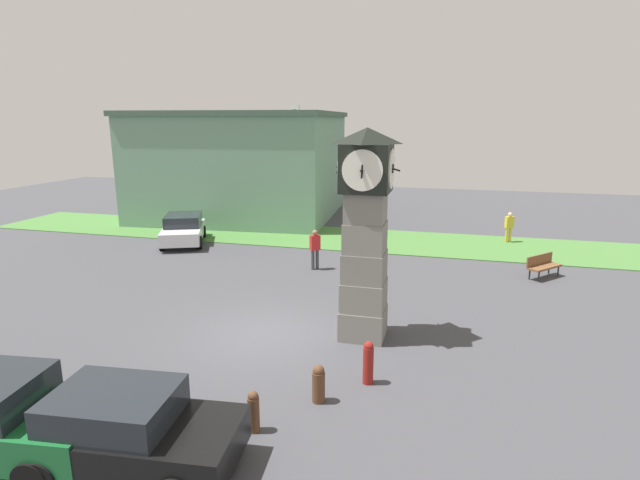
{
  "coord_description": "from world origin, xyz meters",
  "views": [
    {
      "loc": [
        5.07,
        -12.61,
        6.11
      ],
      "look_at": [
        1.14,
        2.27,
        2.38
      ],
      "focal_mm": 28.0,
      "sensor_mm": 36.0,
      "label": 1
    }
  ],
  "objects_px": {
    "clock_tower": "(365,232)",
    "bollard_near_tower": "(254,411)",
    "car_far_lot": "(183,229)",
    "bollard_mid_row": "(319,383)",
    "car_by_building": "(127,430)",
    "bollard_far_row": "(368,362)",
    "street_lamp_near_road": "(295,161)",
    "pedestrian_near_bench": "(315,247)",
    "bench": "(543,265)",
    "pedestrian_crossing_lot": "(509,226)"
  },
  "relations": [
    {
      "from": "clock_tower",
      "to": "bollard_near_tower",
      "type": "xyz_separation_m",
      "value": [
        -1.33,
        -5.05,
        -2.63
      ]
    },
    {
      "from": "bollard_near_tower",
      "to": "car_far_lot",
      "type": "height_order",
      "value": "car_far_lot"
    },
    {
      "from": "bollard_mid_row",
      "to": "car_by_building",
      "type": "height_order",
      "value": "car_by_building"
    },
    {
      "from": "car_by_building",
      "to": "car_far_lot",
      "type": "distance_m",
      "value": 17.08
    },
    {
      "from": "clock_tower",
      "to": "bollard_mid_row",
      "type": "xyz_separation_m",
      "value": [
        -0.35,
        -3.68,
        -2.63
      ]
    },
    {
      "from": "bollard_far_row",
      "to": "street_lamp_near_road",
      "type": "distance_m",
      "value": 16.61
    },
    {
      "from": "pedestrian_near_bench",
      "to": "car_by_building",
      "type": "bearing_deg",
      "value": -89.91
    },
    {
      "from": "car_by_building",
      "to": "bollard_near_tower",
      "type": "bearing_deg",
      "value": 42.18
    },
    {
      "from": "car_by_building",
      "to": "street_lamp_near_road",
      "type": "bearing_deg",
      "value": 98.51
    },
    {
      "from": "bench",
      "to": "street_lamp_near_road",
      "type": "bearing_deg",
      "value": 156.83
    },
    {
      "from": "car_by_building",
      "to": "pedestrian_near_bench",
      "type": "distance_m",
      "value": 12.66
    },
    {
      "from": "pedestrian_crossing_lot",
      "to": "bollard_mid_row",
      "type": "bearing_deg",
      "value": -108.34
    },
    {
      "from": "bollard_near_tower",
      "to": "street_lamp_near_road",
      "type": "xyz_separation_m",
      "value": [
        -4.58,
        17.36,
        3.48
      ]
    },
    {
      "from": "clock_tower",
      "to": "car_far_lot",
      "type": "height_order",
      "value": "clock_tower"
    },
    {
      "from": "car_by_building",
      "to": "street_lamp_near_road",
      "type": "xyz_separation_m",
      "value": [
        -2.84,
        18.94,
        3.17
      ]
    },
    {
      "from": "bollard_far_row",
      "to": "street_lamp_near_road",
      "type": "bearing_deg",
      "value": 113.51
    },
    {
      "from": "bollard_far_row",
      "to": "bollard_near_tower",
      "type": "bearing_deg",
      "value": -127.88
    },
    {
      "from": "bollard_far_row",
      "to": "pedestrian_near_bench",
      "type": "xyz_separation_m",
      "value": [
        -3.67,
        8.62,
        0.42
      ]
    },
    {
      "from": "bollard_mid_row",
      "to": "bollard_near_tower",
      "type": "bearing_deg",
      "value": -125.37
    },
    {
      "from": "bollard_near_tower",
      "to": "bench",
      "type": "xyz_separation_m",
      "value": [
        7.24,
        12.3,
        0.08
      ]
    },
    {
      "from": "bollard_mid_row",
      "to": "car_far_lot",
      "type": "relative_size",
      "value": 0.21
    },
    {
      "from": "bollard_mid_row",
      "to": "pedestrian_crossing_lot",
      "type": "distance_m",
      "value": 17.56
    },
    {
      "from": "clock_tower",
      "to": "pedestrian_near_bench",
      "type": "xyz_separation_m",
      "value": [
        -3.1,
        6.02,
        -2.11
      ]
    },
    {
      "from": "clock_tower",
      "to": "bollard_near_tower",
      "type": "height_order",
      "value": "clock_tower"
    },
    {
      "from": "pedestrian_near_bench",
      "to": "bollard_far_row",
      "type": "bearing_deg",
      "value": -66.94
    },
    {
      "from": "car_far_lot",
      "to": "pedestrian_near_bench",
      "type": "bearing_deg",
      "value": -19.08
    },
    {
      "from": "car_by_building",
      "to": "bench",
      "type": "bearing_deg",
      "value": 57.1
    },
    {
      "from": "bench",
      "to": "street_lamp_near_road",
      "type": "relative_size",
      "value": 0.23
    },
    {
      "from": "bollard_near_tower",
      "to": "car_far_lot",
      "type": "bearing_deg",
      "value": 124.35
    },
    {
      "from": "car_by_building",
      "to": "pedestrian_crossing_lot",
      "type": "height_order",
      "value": "pedestrian_crossing_lot"
    },
    {
      "from": "pedestrian_near_bench",
      "to": "bollard_near_tower",
      "type": "bearing_deg",
      "value": -80.93
    },
    {
      "from": "car_by_building",
      "to": "clock_tower",
      "type": "bearing_deg",
      "value": 65.13
    },
    {
      "from": "bollard_mid_row",
      "to": "bollard_far_row",
      "type": "relative_size",
      "value": 0.82
    },
    {
      "from": "bollard_mid_row",
      "to": "pedestrian_near_bench",
      "type": "distance_m",
      "value": 10.09
    },
    {
      "from": "car_by_building",
      "to": "bench",
      "type": "height_order",
      "value": "car_by_building"
    },
    {
      "from": "clock_tower",
      "to": "street_lamp_near_road",
      "type": "relative_size",
      "value": 0.86
    },
    {
      "from": "clock_tower",
      "to": "bench",
      "type": "height_order",
      "value": "clock_tower"
    },
    {
      "from": "car_far_lot",
      "to": "pedestrian_near_bench",
      "type": "height_order",
      "value": "pedestrian_near_bench"
    },
    {
      "from": "bollard_mid_row",
      "to": "bench",
      "type": "bearing_deg",
      "value": 60.2
    },
    {
      "from": "clock_tower",
      "to": "street_lamp_near_road",
      "type": "distance_m",
      "value": 13.68
    },
    {
      "from": "car_by_building",
      "to": "bench",
      "type": "relative_size",
      "value": 2.59
    },
    {
      "from": "car_far_lot",
      "to": "street_lamp_near_road",
      "type": "height_order",
      "value": "street_lamp_near_road"
    },
    {
      "from": "street_lamp_near_road",
      "to": "bollard_mid_row",
      "type": "bearing_deg",
      "value": -70.83
    },
    {
      "from": "car_by_building",
      "to": "car_far_lot",
      "type": "bearing_deg",
      "value": 116.5
    },
    {
      "from": "bollard_mid_row",
      "to": "street_lamp_near_road",
      "type": "distance_m",
      "value": 17.28
    },
    {
      "from": "pedestrian_near_bench",
      "to": "pedestrian_crossing_lot",
      "type": "relative_size",
      "value": 1.08
    },
    {
      "from": "bollard_near_tower",
      "to": "pedestrian_near_bench",
      "type": "relative_size",
      "value": 0.52
    },
    {
      "from": "bollard_near_tower",
      "to": "car_by_building",
      "type": "xyz_separation_m",
      "value": [
        -1.75,
        -1.58,
        0.32
      ]
    },
    {
      "from": "bollard_mid_row",
      "to": "street_lamp_near_road",
      "type": "bearing_deg",
      "value": 109.17
    },
    {
      "from": "clock_tower",
      "to": "pedestrian_near_bench",
      "type": "relative_size",
      "value": 3.51
    }
  ]
}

